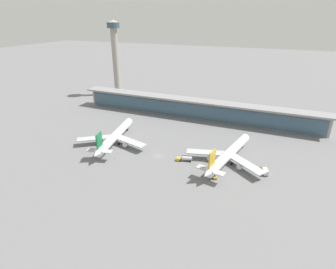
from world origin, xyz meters
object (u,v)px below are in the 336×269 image
at_px(control_tower, 115,53).
at_px(safety_cone_alpha, 115,158).
at_px(airliner_left_stand, 115,136).
at_px(airliner_centre_stand, 228,154).
at_px(service_truck_near_nose_yellow, 214,177).
at_px(service_truck_under_wing_olive, 265,171).
at_px(safety_cone_bravo, 90,152).
at_px(service_truck_mid_apron_yellow, 185,158).

distance_m(control_tower, safety_cone_alpha, 144.78).
bearing_deg(safety_cone_alpha, airliner_left_stand, 121.64).
height_order(airliner_centre_stand, control_tower, control_tower).
xyz_separation_m(service_truck_near_nose_yellow, safety_cone_alpha, (-58.07, -1.61, -0.56)).
height_order(airliner_left_stand, service_truck_under_wing_olive, airliner_left_stand).
relative_size(service_truck_near_nose_yellow, control_tower, 0.04).
bearing_deg(safety_cone_bravo, service_truck_near_nose_yellow, 0.64).
xyz_separation_m(airliner_centre_stand, service_truck_mid_apron_yellow, (-22.40, -8.12, -3.32)).
height_order(airliner_left_stand, service_truck_near_nose_yellow, airliner_left_stand).
bearing_deg(service_truck_mid_apron_yellow, safety_cone_alpha, -161.65).
bearing_deg(service_truck_under_wing_olive, service_truck_near_nose_yellow, -147.41).
relative_size(airliner_left_stand, service_truck_mid_apron_yellow, 6.71).
distance_m(service_truck_mid_apron_yellow, safety_cone_alpha, 40.56).
relative_size(service_truck_mid_apron_yellow, control_tower, 0.12).
bearing_deg(control_tower, service_truck_under_wing_olive, -33.68).
bearing_deg(control_tower, safety_cone_bravo, -65.17).
relative_size(airliner_left_stand, safety_cone_alpha, 85.17).
distance_m(service_truck_under_wing_olive, safety_cone_bravo, 100.07).
distance_m(service_truck_mid_apron_yellow, control_tower, 158.23).
bearing_deg(safety_cone_bravo, airliner_left_stand, 66.11).
relative_size(service_truck_mid_apron_yellow, safety_cone_alpha, 12.70).
distance_m(airliner_centre_stand, safety_cone_alpha, 64.53).
bearing_deg(service_truck_near_nose_yellow, airliner_left_stand, 167.20).
height_order(service_truck_under_wing_olive, service_truck_mid_apron_yellow, service_truck_under_wing_olive).
bearing_deg(airliner_left_stand, safety_cone_alpha, -58.36).
bearing_deg(airliner_centre_stand, service_truck_mid_apron_yellow, -160.08).
bearing_deg(airliner_centre_stand, control_tower, 143.79).
bearing_deg(airliner_centre_stand, service_truck_near_nose_yellow, -98.29).
bearing_deg(service_truck_mid_apron_yellow, airliner_left_stand, 174.83).
distance_m(service_truck_under_wing_olive, control_tower, 188.51).
height_order(airliner_left_stand, control_tower, control_tower).
xyz_separation_m(airliner_centre_stand, control_tower, (-133.20, 97.51, 36.71)).
bearing_deg(control_tower, airliner_centre_stand, -36.21).
bearing_deg(safety_cone_bravo, safety_cone_alpha, -2.43).
bearing_deg(safety_cone_alpha, service_truck_near_nose_yellow, 1.59).
bearing_deg(safety_cone_bravo, service_truck_mid_apron_yellow, 12.02).
relative_size(safety_cone_alpha, safety_cone_bravo, 1.00).
bearing_deg(safety_cone_bravo, control_tower, 114.83).
xyz_separation_m(airliner_centre_stand, service_truck_under_wing_olive, (20.09, -4.63, -3.33)).
bearing_deg(airliner_centre_stand, safety_cone_bravo, -165.67).
bearing_deg(airliner_left_stand, service_truck_near_nose_yellow, -12.80).
relative_size(airliner_left_stand, safety_cone_bravo, 85.17).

